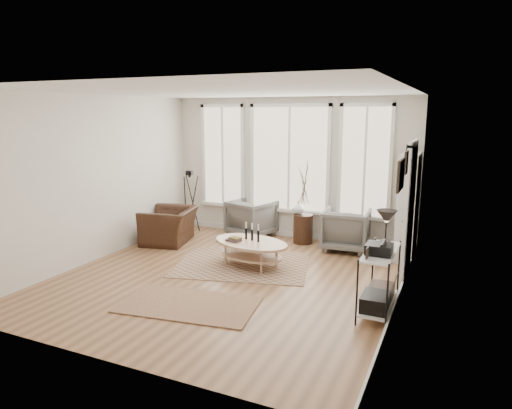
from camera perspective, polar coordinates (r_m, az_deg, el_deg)
The scene contains 17 objects.
room at distance 7.04m, azimuth -3.26°, elevation 1.87°, with size 5.50×5.54×2.90m.
bay_window at distance 9.46m, azimuth 4.18°, elevation 5.45°, with size 4.14×0.12×2.24m.
door at distance 7.45m, azimuth 18.67°, elevation -0.55°, with size 0.09×1.06×2.22m.
bookcase at distance 8.55m, azimuth 18.45°, elevation -0.20°, with size 0.31×0.85×2.06m.
low_shelf at distance 6.25m, azimuth 15.18°, elevation -8.44°, with size 0.38×1.08×1.30m.
wall_art at distance 5.94m, azimuth 17.80°, elevation 3.94°, with size 0.04×0.88×0.44m.
rug_main at distance 7.97m, azimuth -1.74°, elevation -7.51°, with size 2.23×1.67×0.01m, color brown.
rug_runner at distance 6.46m, azimuth -8.43°, elevation -12.23°, with size 1.86×1.03×0.01m, color brown.
coffee_table at distance 7.82m, azimuth -0.72°, elevation -5.30°, with size 1.54×1.16×0.63m.
armchair_left at distance 9.67m, azimuth -0.54°, elevation -1.70°, with size 0.84×0.86×0.78m, color slate.
armchair_right at distance 8.88m, azimuth 11.17°, elevation -3.10°, with size 0.85×0.87×0.79m, color slate.
side_table at distance 9.13m, azimuth 5.96°, elevation -0.01°, with size 0.39×0.39×1.64m.
vase at distance 9.19m, azimuth 5.28°, elevation -0.36°, with size 0.25×0.25×0.27m, color silver.
accent_chair at distance 9.38m, azimuth -10.78°, elevation -2.61°, with size 0.94×1.07×0.70m, color #361F14.
tripod_camera at distance 10.11m, azimuth -8.22°, elevation 0.10°, with size 0.48×0.48×1.35m.
book_stack_near at distance 8.38m, azimuth 15.12°, elevation -6.35°, with size 0.22×0.28×0.18m, color brown.
book_stack_far at distance 8.32m, azimuth 15.03°, elevation -6.62°, with size 0.17×0.22×0.14m, color brown.
Camera 1 is at (3.23, -6.13, 2.60)m, focal length 32.00 mm.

